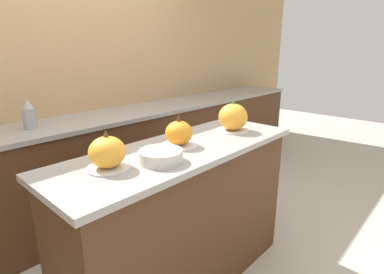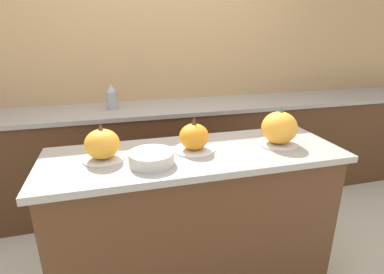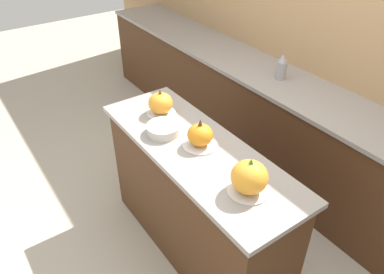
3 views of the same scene
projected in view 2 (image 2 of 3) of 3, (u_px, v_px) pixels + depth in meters
The scene contains 8 objects.
wall_back at pixel (153, 66), 2.86m from camera, with size 8.00×0.06×2.50m.
kitchen_island at pixel (195, 226), 1.75m from camera, with size 1.59×0.55×0.95m.
back_counter at pixel (162, 154), 2.82m from camera, with size 6.00×0.60×0.93m.
pumpkin_cake_left at pixel (102, 145), 1.48m from camera, with size 0.21×0.21×0.19m.
pumpkin_cake_center at pixel (194, 138), 1.60m from camera, with size 0.23×0.23×0.19m.
pumpkin_cake_right at pixel (279, 128), 1.68m from camera, with size 0.23×0.23×0.22m.
bottle_tall at pixel (112, 97), 2.53m from camera, with size 0.09×0.09×0.22m.
mixing_bowl at pixel (152, 158), 1.44m from camera, with size 0.22×0.22×0.06m.
Camera 2 is at (-0.40, -1.42, 1.56)m, focal length 28.00 mm.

